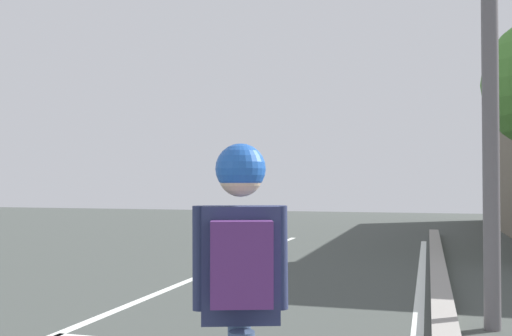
# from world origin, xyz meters

# --- Properties ---
(lane_line_center) EXTENTS (0.12, 20.00, 0.01)m
(lane_line_center) POSITION_xyz_m (-0.10, 6.00, 0.00)
(lane_line_center) COLOR silver
(lane_line_center) RESTS_ON ground
(skater) EXTENTS (0.41, 0.58, 1.52)m
(skater) POSITION_xyz_m (2.46, 3.54, 1.02)
(skater) COLOR #374B6D
(skater) RESTS_ON skateboard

